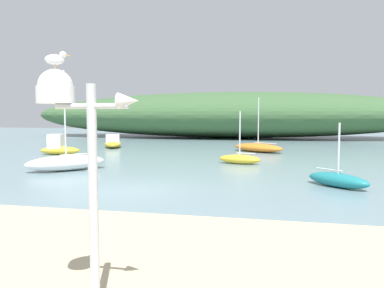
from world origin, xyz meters
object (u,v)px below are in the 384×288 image
(sailboat_by_sandbar, at_px, (338,180))
(sailboat_far_right, at_px, (66,163))
(mast_structure, at_px, (70,118))
(motorboat_near_shore, at_px, (59,147))
(seagull_on_radar, at_px, (56,59))
(motorboat_off_point, at_px, (113,142))
(sailboat_mid_channel, at_px, (258,147))
(sailboat_far_left, at_px, (240,159))

(sailboat_by_sandbar, relative_size, sailboat_far_right, 0.50)
(mast_structure, height_order, motorboat_near_shore, mast_structure)
(seagull_on_radar, bearing_deg, motorboat_off_point, 112.56)
(sailboat_by_sandbar, bearing_deg, sailboat_mid_channel, 104.32)
(sailboat_mid_channel, distance_m, motorboat_near_shore, 14.64)
(seagull_on_radar, relative_size, sailboat_by_sandbar, 0.12)
(mast_structure, distance_m, sailboat_far_right, 14.75)
(mast_structure, xyz_separation_m, motorboat_off_point, (-10.68, 25.30, -2.32))
(motorboat_off_point, relative_size, sailboat_by_sandbar, 1.61)
(mast_structure, relative_size, motorboat_near_shore, 1.07)
(sailboat_far_left, bearing_deg, seagull_on_radar, -93.61)
(sailboat_mid_channel, height_order, sailboat_by_sandbar, sailboat_mid_channel)
(sailboat_far_left, relative_size, sailboat_mid_channel, 0.69)
(seagull_on_radar, height_order, sailboat_far_right, sailboat_far_right)
(seagull_on_radar, height_order, sailboat_by_sandbar, seagull_on_radar)
(mast_structure, distance_m, seagull_on_radar, 0.75)
(motorboat_off_point, xyz_separation_m, motorboat_near_shore, (-1.41, -6.14, 0.07))
(sailboat_by_sandbar, bearing_deg, mast_structure, -115.55)
(mast_structure, bearing_deg, sailboat_far_right, 121.11)
(sailboat_mid_channel, xyz_separation_m, motorboat_near_shore, (-13.84, -4.77, 0.17))
(motorboat_off_point, bearing_deg, sailboat_far_right, -76.20)
(sailboat_by_sandbar, bearing_deg, seagull_on_radar, -116.29)
(sailboat_far_left, relative_size, sailboat_far_right, 0.60)
(mast_structure, relative_size, motorboat_off_point, 0.78)
(mast_structure, bearing_deg, motorboat_near_shore, 122.24)
(sailboat_mid_channel, distance_m, sailboat_far_right, 14.75)
(sailboat_mid_channel, bearing_deg, mast_structure, -94.20)
(mast_structure, relative_size, seagull_on_radar, 10.85)
(sailboat_by_sandbar, xyz_separation_m, sailboat_far_right, (-12.65, 1.74, 0.12))
(sailboat_by_sandbar, bearing_deg, sailboat_far_right, 172.15)
(motorboat_off_point, height_order, sailboat_far_left, sailboat_far_left)
(mast_structure, xyz_separation_m, sailboat_by_sandbar, (5.13, 10.73, -2.46))
(motorboat_near_shore, relative_size, sailboat_far_right, 0.59)
(motorboat_off_point, xyz_separation_m, sailboat_mid_channel, (12.43, -1.37, -0.09))
(seagull_on_radar, bearing_deg, mast_structure, -2.89)
(mast_structure, xyz_separation_m, seagull_on_radar, (-0.17, 0.01, 0.73))
(motorboat_off_point, bearing_deg, sailboat_by_sandbar, -42.69)
(motorboat_near_shore, bearing_deg, motorboat_off_point, 77.07)
(sailboat_mid_channel, bearing_deg, sailboat_far_left, -96.89)
(sailboat_far_left, height_order, sailboat_mid_channel, sailboat_mid_channel)
(sailboat_mid_channel, xyz_separation_m, sailboat_by_sandbar, (3.37, -13.20, -0.05))
(sailboat_far_left, height_order, sailboat_far_right, sailboat_far_right)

